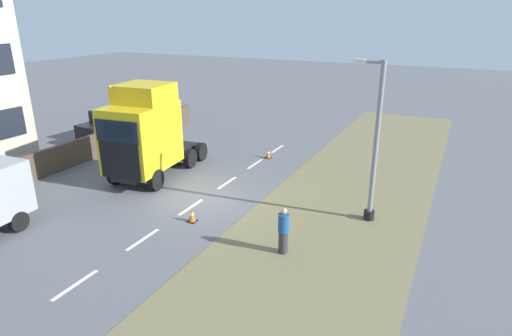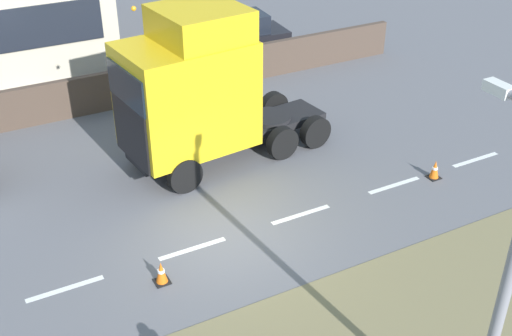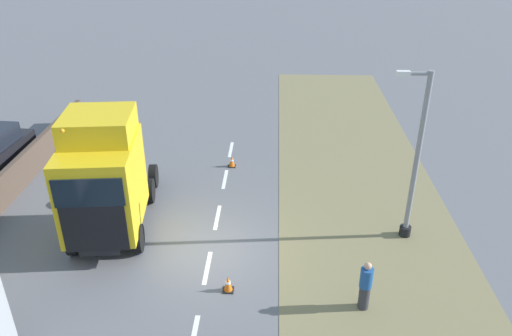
% 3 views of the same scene
% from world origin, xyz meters
% --- Properties ---
extents(ground_plane, '(120.00, 120.00, 0.00)m').
position_xyz_m(ground_plane, '(0.00, 0.00, 0.00)').
color(ground_plane, slate).
rests_on(ground_plane, ground).
extents(grass_verge, '(7.00, 44.00, 0.01)m').
position_xyz_m(grass_verge, '(-6.00, 0.00, 0.01)').
color(grass_verge, olive).
rests_on(grass_verge, ground).
extents(lane_markings, '(0.16, 17.80, 0.00)m').
position_xyz_m(lane_markings, '(0.00, -0.70, 0.00)').
color(lane_markings, white).
rests_on(lane_markings, ground).
extents(boundary_wall, '(0.25, 24.00, 1.41)m').
position_xyz_m(boundary_wall, '(9.00, 0.00, 0.70)').
color(boundary_wall, '#4C3D33').
rests_on(boundary_wall, ground).
extents(lorry_cab, '(3.22, 6.78, 4.99)m').
position_xyz_m(lorry_cab, '(3.88, -0.96, 2.42)').
color(lorry_cab, black).
rests_on(lorry_cab, ground).
extents(parked_car, '(2.13, 4.55, 2.14)m').
position_xyz_m(parked_car, '(10.74, -5.64, 1.03)').
color(parked_car, black).
rests_on(parked_car, ground).
extents(lamp_post, '(1.34, 0.43, 6.47)m').
position_xyz_m(lamp_post, '(-7.24, -1.34, 2.87)').
color(lamp_post, black).
rests_on(lamp_post, ground).
extents(pedestrian, '(0.39, 0.39, 1.75)m').
position_xyz_m(pedestrian, '(-5.12, 2.64, 0.86)').
color(pedestrian, '#333338').
rests_on(pedestrian, ground).
extents(traffic_cone_lead, '(0.36, 0.36, 0.58)m').
position_xyz_m(traffic_cone_lead, '(-0.83, 2.03, 0.28)').
color(traffic_cone_lead, black).
rests_on(traffic_cone_lead, ground).
extents(traffic_cone_trailing, '(0.36, 0.36, 0.58)m').
position_xyz_m(traffic_cone_trailing, '(-0.22, -6.80, 0.28)').
color(traffic_cone_trailing, black).
rests_on(traffic_cone_trailing, ground).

